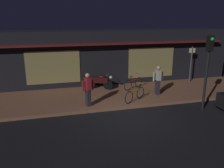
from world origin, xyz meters
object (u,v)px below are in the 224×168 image
traffic_light_pole (208,60)px  bicycle_extra (133,83)px  bicycle_parked (135,95)px  person_photographer (88,89)px  motorcycle (100,81)px  person_bystander (158,80)px  sign_post (191,62)px

traffic_light_pole → bicycle_extra: bearing=121.7°
bicycle_parked → person_photographer: person_photographer is taller
motorcycle → traffic_light_pole: traffic_light_pole is taller
motorcycle → bicycle_parked: bearing=-63.1°
person_photographer → traffic_light_pole: size_ratio=0.46×
person_bystander → traffic_light_pole: 3.07m
person_bystander → sign_post: sign_post is taller
bicycle_parked → person_bystander: 1.86m
bicycle_extra → sign_post: bearing=8.3°
bicycle_parked → traffic_light_pole: bearing=-29.0°
bicycle_extra → person_photographer: bearing=-146.0°
sign_post → traffic_light_pole: (-2.04, -4.33, 0.97)m
bicycle_extra → person_photographer: person_photographer is taller
person_photographer → bicycle_parked: bearing=1.2°
person_photographer → sign_post: (7.46, 2.75, 0.48)m
motorcycle → sign_post: bearing=0.9°
bicycle_parked → motorcycle: bearing=116.9°
bicycle_parked → sign_post: size_ratio=0.59×
bicycle_extra → person_bystander: size_ratio=0.88×
bicycle_extra → person_photographer: (-3.14, -2.12, 0.52)m
sign_post → person_bystander: bearing=-149.6°
bicycle_parked → sign_post: 5.76m
bicycle_extra → person_bystander: person_bystander is taller
motorcycle → traffic_light_pole: 6.29m
motorcycle → traffic_light_pole: bearing=-44.7°
bicycle_parked → traffic_light_pole: (2.96, -1.64, 1.97)m
bicycle_extra → motorcycle: bearing=165.1°
motorcycle → bicycle_parked: motorcycle is taller
person_bystander → bicycle_extra: bearing=125.8°
motorcycle → person_photographer: person_photographer is taller
person_bystander → bicycle_parked: bearing=-156.0°
motorcycle → bicycle_parked: (1.32, -2.60, -0.14)m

